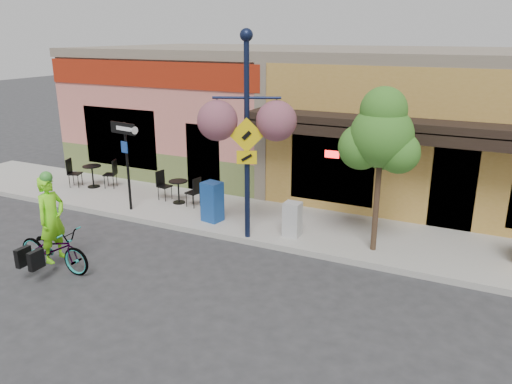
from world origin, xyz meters
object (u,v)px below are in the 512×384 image
(cyclist_rider, at_px, (53,230))
(street_tree, at_px, (379,171))
(one_way_sign, at_px, (128,167))
(lamp_post, at_px, (247,139))
(bicycle, at_px, (54,249))
(building, at_px, (336,114))
(newspaper_box_grey, at_px, (292,219))
(newspaper_box_blue, at_px, (212,202))

(cyclist_rider, xyz_separation_m, street_tree, (6.07, 3.79, 1.11))
(one_way_sign, bearing_deg, lamp_post, 4.71)
(cyclist_rider, bearing_deg, bicycle, 88.45)
(building, xyz_separation_m, one_way_sign, (-3.98, -6.51, -0.84))
(lamp_post, height_order, one_way_sign, lamp_post)
(newspaper_box_grey, height_order, street_tree, street_tree)
(building, distance_m, one_way_sign, 7.68)
(cyclist_rider, relative_size, newspaper_box_blue, 1.76)
(cyclist_rider, distance_m, newspaper_box_blue, 4.17)
(building, xyz_separation_m, newspaper_box_blue, (-1.40, -6.27, -1.56))
(newspaper_box_blue, bearing_deg, newspaper_box_grey, 8.97)
(bicycle, bearing_deg, cyclist_rider, -91.55)
(newspaper_box_blue, xyz_separation_m, newspaper_box_grey, (2.33, -0.05, -0.10))
(newspaper_box_grey, bearing_deg, newspaper_box_blue, 179.43)
(bicycle, relative_size, cyclist_rider, 1.00)
(newspaper_box_grey, bearing_deg, building, 98.97)
(building, distance_m, newspaper_box_grey, 6.60)
(building, height_order, street_tree, building)
(lamp_post, distance_m, newspaper_box_blue, 2.43)
(bicycle, height_order, one_way_sign, one_way_sign)
(bicycle, xyz_separation_m, cyclist_rider, (0.05, 0.00, 0.45))
(building, relative_size, lamp_post, 3.67)
(one_way_sign, relative_size, street_tree, 0.66)
(building, relative_size, street_tree, 4.77)
(newspaper_box_blue, distance_m, street_tree, 4.56)
(cyclist_rider, xyz_separation_m, lamp_post, (3.07, 3.20, 1.68))
(building, distance_m, bicycle, 10.69)
(building, relative_size, newspaper_box_grey, 20.84)
(building, bearing_deg, lamp_post, -90.40)
(building, height_order, lamp_post, lamp_post)
(street_tree, bearing_deg, newspaper_box_grey, -178.43)
(lamp_post, distance_m, street_tree, 3.11)
(building, xyz_separation_m, newspaper_box_grey, (0.93, -6.31, -1.66))
(lamp_post, xyz_separation_m, street_tree, (3.00, 0.59, -0.57))
(lamp_post, bearing_deg, one_way_sign, 151.56)
(bicycle, height_order, street_tree, street_tree)
(lamp_post, relative_size, newspaper_box_grey, 5.68)
(newspaper_box_grey, distance_m, street_tree, 2.50)
(building, height_order, bicycle, building)
(one_way_sign, height_order, street_tree, street_tree)
(lamp_post, xyz_separation_m, newspaper_box_blue, (-1.35, 0.58, -1.94))
(building, bearing_deg, cyclist_rider, -107.23)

